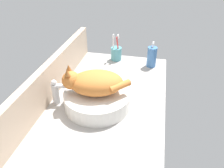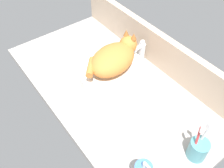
% 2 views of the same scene
% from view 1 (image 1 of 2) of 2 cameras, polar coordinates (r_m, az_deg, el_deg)
% --- Properties ---
extents(ground_plane, '(1.14, 0.61, 0.04)m').
position_cam_1_polar(ground_plane, '(1.13, -2.02, -5.75)').
color(ground_plane, '#9E9993').
extents(backsplash_panel, '(1.14, 0.04, 0.19)m').
position_cam_1_polar(backsplash_panel, '(1.16, -16.05, 0.78)').
color(backsplash_panel, tan).
rests_on(backsplash_panel, ground_plane).
extents(sink_basin, '(0.33, 0.33, 0.08)m').
position_cam_1_polar(sink_basin, '(1.08, -3.80, -3.88)').
color(sink_basin, silver).
rests_on(sink_basin, ground_plane).
extents(cat, '(0.22, 0.32, 0.14)m').
position_cam_1_polar(cat, '(1.03, -4.75, 0.43)').
color(cat, '#CC7533').
rests_on(cat, sink_basin).
extents(faucet, '(0.04, 0.12, 0.14)m').
position_cam_1_polar(faucet, '(1.11, -14.05, -1.77)').
color(faucet, silver).
rests_on(faucet, ground_plane).
extents(soap_dispenser, '(0.06, 0.06, 0.17)m').
position_cam_1_polar(soap_dispenser, '(1.45, 10.35, 7.00)').
color(soap_dispenser, '#3F72B2').
rests_on(soap_dispenser, ground_plane).
extents(toothbrush_cup, '(0.07, 0.07, 0.19)m').
position_cam_1_polar(toothbrush_cup, '(1.52, 1.11, 8.03)').
color(toothbrush_cup, teal).
rests_on(toothbrush_cup, ground_plane).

